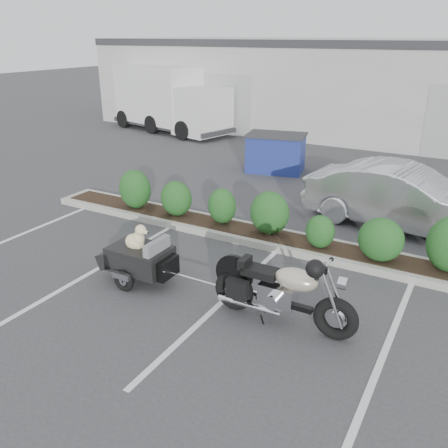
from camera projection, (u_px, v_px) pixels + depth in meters
The scene contains 8 objects.
ground at pixel (181, 273), 9.00m from camera, with size 90.00×90.00×0.00m, color #38383A.
planter_kerb at pixel (276, 239), 10.29m from camera, with size 12.00×1.00×0.15m, color #9E9E93.
building at pixel (386, 85), 21.99m from camera, with size 26.00×10.00×4.00m, color #9EA099.
motorcycle at pixel (282, 293), 7.25m from camera, with size 2.38×0.80×1.37m.
pet_trailer at pixel (140, 257), 8.56m from camera, with size 1.89×1.05×1.13m.
sedan at pixel (402, 198), 10.86m from camera, with size 1.54×4.42×1.46m, color silver.
dumpster at pixel (276, 153), 15.43m from camera, with size 2.09×1.64×1.23m.
delivery_truck at pixel (170, 100), 21.59m from camera, with size 6.59×3.46×2.88m.
Camera 1 is at (4.64, -6.56, 4.24)m, focal length 38.00 mm.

